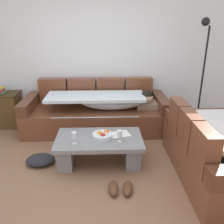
# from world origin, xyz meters

# --- Properties ---
(ground_plane) EXTENTS (14.00, 14.00, 0.00)m
(ground_plane) POSITION_xyz_m (0.00, 0.00, 0.00)
(ground_plane) COLOR #885F43
(back_wall) EXTENTS (9.00, 0.10, 2.70)m
(back_wall) POSITION_xyz_m (0.00, 2.15, 1.35)
(back_wall) COLOR white
(back_wall) RESTS_ON ground_plane
(couch_along_wall) EXTENTS (2.54, 0.92, 0.88)m
(couch_along_wall) POSITION_xyz_m (0.12, 1.63, 0.33)
(couch_along_wall) COLOR brown
(couch_along_wall) RESTS_ON ground_plane
(couch_near_window) EXTENTS (0.92, 1.72, 0.88)m
(couch_near_window) POSITION_xyz_m (1.62, 0.14, 0.33)
(couch_near_window) COLOR brown
(couch_near_window) RESTS_ON ground_plane
(coffee_table) EXTENTS (1.20, 0.68, 0.38)m
(coffee_table) POSITION_xyz_m (0.15, 0.51, 0.24)
(coffee_table) COLOR gray
(coffee_table) RESTS_ON ground_plane
(fruit_bowl) EXTENTS (0.28, 0.28, 0.10)m
(fruit_bowl) POSITION_xyz_m (0.20, 0.50, 0.42)
(fruit_bowl) COLOR silver
(fruit_bowl) RESTS_ON coffee_table
(wine_glass_near_left) EXTENTS (0.07, 0.07, 0.17)m
(wine_glass_near_left) POSITION_xyz_m (-0.17, 0.36, 0.50)
(wine_glass_near_left) COLOR silver
(wine_glass_near_left) RESTS_ON coffee_table
(wine_glass_near_right) EXTENTS (0.07, 0.07, 0.17)m
(wine_glass_near_right) POSITION_xyz_m (0.43, 0.39, 0.50)
(wine_glass_near_right) COLOR silver
(wine_glass_near_right) RESTS_ON coffee_table
(open_magazine) EXTENTS (0.33, 0.28, 0.01)m
(open_magazine) POSITION_xyz_m (0.44, 0.60, 0.39)
(open_magazine) COLOR white
(open_magazine) RESTS_ON coffee_table
(side_cabinet) EXTENTS (0.72, 0.44, 0.64)m
(side_cabinet) POSITION_xyz_m (-1.73, 1.85, 0.32)
(side_cabinet) COLOR #51371A
(side_cabinet) RESTS_ON ground_plane
(floor_lamp) EXTENTS (0.33, 0.31, 1.95)m
(floor_lamp) POSITION_xyz_m (1.96, 1.70, 1.12)
(floor_lamp) COLOR black
(floor_lamp) RESTS_ON ground_plane
(pair_of_shoes) EXTENTS (0.31, 0.29, 0.09)m
(pair_of_shoes) POSITION_xyz_m (0.41, -0.14, 0.04)
(pair_of_shoes) COLOR #59331E
(pair_of_shoes) RESTS_ON ground_plane
(crumpled_garment) EXTENTS (0.41, 0.33, 0.12)m
(crumpled_garment) POSITION_xyz_m (-0.69, 0.49, 0.06)
(crumpled_garment) COLOR #232328
(crumpled_garment) RESTS_ON ground_plane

